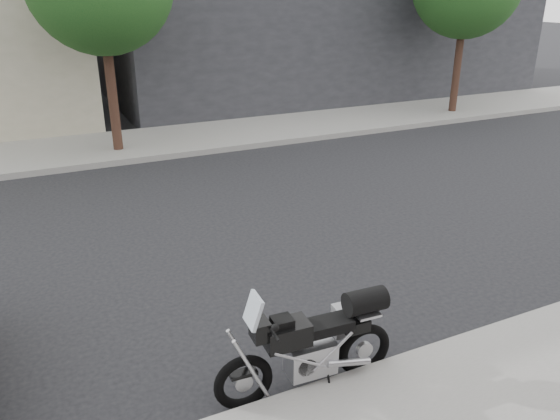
{
  "coord_description": "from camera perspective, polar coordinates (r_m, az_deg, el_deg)",
  "views": [
    {
      "loc": [
        4.09,
        7.98,
        3.93
      ],
      "look_at": [
        0.87,
        1.22,
        0.9
      ],
      "focal_mm": 35.0,
      "sensor_mm": 36.0,
      "label": 1
    }
  ],
  "objects": [
    {
      "name": "ground",
      "position": [
        9.79,
        1.5,
        -1.65
      ],
      "size": [
        120.0,
        120.0,
        0.0
      ],
      "primitive_type": "plane",
      "color": "black",
      "rests_on": "ground"
    },
    {
      "name": "far_sidewalk",
      "position": [
        15.53,
        -9.51,
        7.36
      ],
      "size": [
        44.0,
        3.0,
        0.15
      ],
      "primitive_type": "cube",
      "color": "gray",
      "rests_on": "ground"
    },
    {
      "name": "far_building_dark",
      "position": [
        24.17,
        1.92,
        21.01
      ],
      "size": [
        16.0,
        11.0,
        7.0
      ],
      "color": "#27272B",
      "rests_on": "ground"
    },
    {
      "name": "motorcycle",
      "position": [
        5.82,
        3.96,
        -13.58
      ],
      "size": [
        2.01,
        0.65,
        1.27
      ],
      "rotation": [
        0.0,
        0.0,
        -0.05
      ],
      "color": "black",
      "rests_on": "ground"
    }
  ]
}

